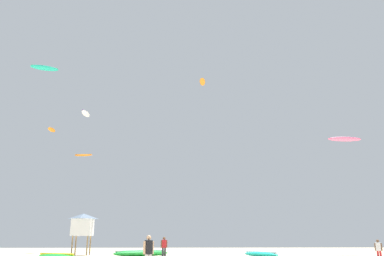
# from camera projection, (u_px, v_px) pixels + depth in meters

# --- Properties ---
(person_foreground) EXTENTS (0.50, 0.40, 1.78)m
(person_foreground) POSITION_uv_depth(u_px,v_px,m) (148.00, 251.00, 18.88)
(person_foreground) COLOR silver
(person_foreground) RESTS_ON ground
(person_midground) EXTENTS (0.57, 0.40, 1.77)m
(person_midground) POSITION_uv_depth(u_px,v_px,m) (164.00, 246.00, 32.69)
(person_midground) COLOR #2D2D33
(person_midground) RESTS_ON ground
(person_right) EXTENTS (0.45, 0.35, 1.57)m
(person_right) POSITION_uv_depth(u_px,v_px,m) (379.00, 249.00, 27.90)
(person_right) COLOR #B21E23
(person_right) RESTS_ON ground
(kite_grounded_near) EXTENTS (3.93, 2.79, 0.50)m
(kite_grounded_near) POSITION_uv_depth(u_px,v_px,m) (56.00, 256.00, 32.14)
(kite_grounded_near) COLOR green
(kite_grounded_near) RESTS_ON ground
(kite_grounded_mid) EXTENTS (3.20, 4.30, 0.52)m
(kite_grounded_mid) POSITION_uv_depth(u_px,v_px,m) (261.00, 254.00, 35.52)
(kite_grounded_mid) COLOR #19B29E
(kite_grounded_mid) RESTS_ON ground
(kite_grounded_far) EXTENTS (5.55, 3.73, 0.70)m
(kite_grounded_far) POSITION_uv_depth(u_px,v_px,m) (141.00, 253.00, 36.06)
(kite_grounded_far) COLOR green
(kite_grounded_far) RESTS_ON ground
(lifeguard_tower) EXTENTS (2.30, 2.30, 4.15)m
(lifeguard_tower) POSITION_uv_depth(u_px,v_px,m) (83.00, 224.00, 40.25)
(lifeguard_tower) COLOR #8C704C
(lifeguard_tower) RESTS_ON ground
(kite_aloft_0) EXTENTS (1.02, 2.63, 0.28)m
(kite_aloft_0) POSITION_uv_depth(u_px,v_px,m) (202.00, 82.00, 51.10)
(kite_aloft_0) COLOR orange
(kite_aloft_1) EXTENTS (2.34, 1.00, 0.40)m
(kite_aloft_1) POSITION_uv_depth(u_px,v_px,m) (83.00, 155.00, 48.07)
(kite_aloft_1) COLOR orange
(kite_aloft_2) EXTENTS (3.36, 1.87, 0.54)m
(kite_aloft_2) POSITION_uv_depth(u_px,v_px,m) (44.00, 68.00, 46.77)
(kite_aloft_2) COLOR #19B29E
(kite_aloft_3) EXTENTS (0.81, 2.15, 0.49)m
(kite_aloft_3) POSITION_uv_depth(u_px,v_px,m) (52.00, 130.00, 51.94)
(kite_aloft_3) COLOR orange
(kite_aloft_5) EXTENTS (4.00, 1.30, 0.49)m
(kite_aloft_5) POSITION_uv_depth(u_px,v_px,m) (345.00, 139.00, 44.46)
(kite_aloft_5) COLOR #E5598C
(kite_aloft_6) EXTENTS (1.06, 2.88, 0.51)m
(kite_aloft_6) POSITION_uv_depth(u_px,v_px,m) (86.00, 114.00, 53.51)
(kite_aloft_6) COLOR white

